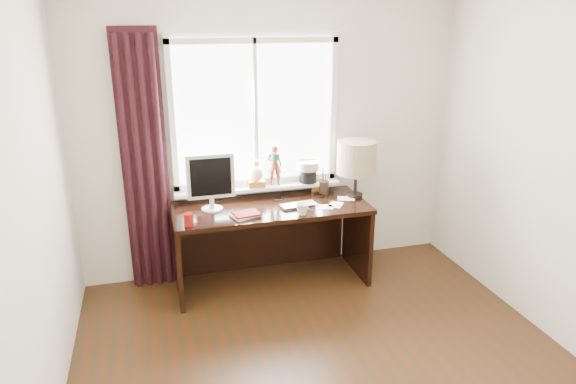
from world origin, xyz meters
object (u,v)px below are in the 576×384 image
object	(u,v)px
table_lamp	(356,158)
desk	(269,227)
laptop	(299,205)
monitor	(211,179)
mug	(302,209)
red_cup	(189,219)

from	to	relation	value
table_lamp	desk	bearing A→B (deg)	175.25
laptop	table_lamp	distance (m)	0.68
monitor	table_lamp	size ratio (longest dim) A/B	0.94
laptop	mug	xyz separation A→B (m)	(-0.03, -0.19, 0.04)
monitor	red_cup	bearing A→B (deg)	-126.79
laptop	monitor	bearing A→B (deg)	163.83
mug	table_lamp	bearing A→B (deg)	26.78
mug	monitor	size ratio (longest dim) A/B	0.21
desk	monitor	size ratio (longest dim) A/B	3.47
laptop	desk	world-z (taller)	laptop
red_cup	monitor	size ratio (longest dim) A/B	0.21
red_cup	table_lamp	distance (m)	1.59
mug	red_cup	bearing A→B (deg)	179.14
desk	monitor	xyz separation A→B (m)	(-0.51, -0.06, 0.52)
laptop	table_lamp	xyz separation A→B (m)	(0.57, 0.11, 0.35)
red_cup	desk	world-z (taller)	red_cup
laptop	mug	bearing A→B (deg)	-104.88
laptop	desk	xyz separation A→B (m)	(-0.23, 0.18, -0.26)
red_cup	desk	size ratio (longest dim) A/B	0.06
red_cup	desk	xyz separation A→B (m)	(0.73, 0.35, -0.29)
mug	red_cup	distance (m)	0.93
laptop	red_cup	distance (m)	0.98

